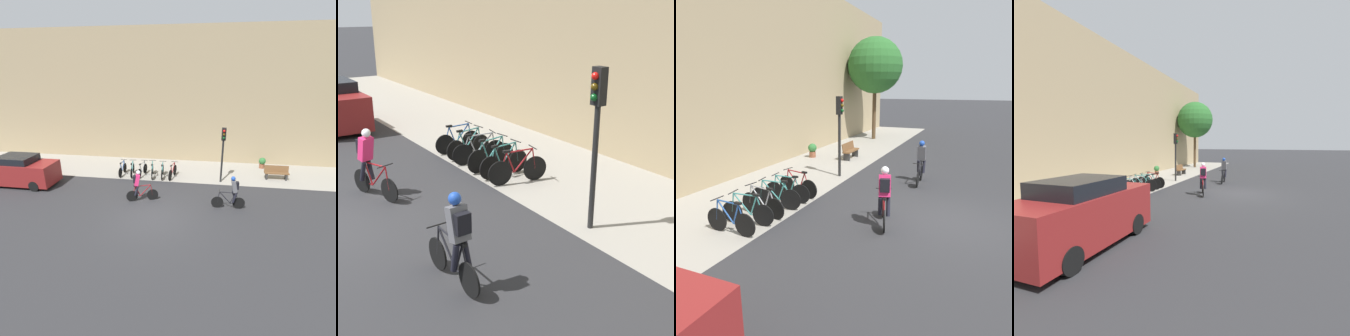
{
  "view_description": "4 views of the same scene",
  "coord_description": "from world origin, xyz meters",
  "views": [
    {
      "loc": [
        2.38,
        -10.7,
        6.53
      ],
      "look_at": [
        0.18,
        3.81,
        1.18
      ],
      "focal_mm": 28.0,
      "sensor_mm": 36.0,
      "label": 1
    },
    {
      "loc": [
        10.03,
        -1.61,
        4.58
      ],
      "look_at": [
        1.16,
        4.29,
        0.87
      ],
      "focal_mm": 50.0,
      "sensor_mm": 36.0,
      "label": 2
    },
    {
      "loc": [
        -9.4,
        -0.73,
        3.83
      ],
      "look_at": [
        0.87,
        3.71,
        1.06
      ],
      "focal_mm": 35.0,
      "sensor_mm": 36.0,
      "label": 3
    },
    {
      "loc": [
        -14.23,
        -2.11,
        2.77
      ],
      "look_at": [
        -0.75,
        2.96,
        1.39
      ],
      "focal_mm": 28.0,
      "sensor_mm": 36.0,
      "label": 4
    }
  ],
  "objects": [
    {
      "name": "kerb_strip",
      "position": [
        0.0,
        6.75,
        0.0
      ],
      "size": [
        44.0,
        4.5,
        0.01
      ],
      "primitive_type": "cube",
      "color": "gray",
      "rests_on": "ground"
    },
    {
      "name": "cyclist_pink",
      "position": [
        -1.08,
        1.66,
        0.95
      ],
      "size": [
        1.64,
        0.66,
        1.75
      ],
      "color": "black",
      "rests_on": "ground"
    },
    {
      "name": "parked_bike_2",
      "position": [
        -1.78,
        5.26,
        0.4
      ],
      "size": [
        0.46,
        1.71,
        0.96
      ],
      "color": "black",
      "rests_on": "ground"
    },
    {
      "name": "traffic_light_pole",
      "position": [
        3.38,
        5.0,
        2.41
      ],
      "size": [
        0.26,
        0.3,
        3.46
      ],
      "color": "black",
      "rests_on": "ground"
    },
    {
      "name": "potted_plant",
      "position": [
        6.43,
        8.05,
        0.44
      ],
      "size": [
        0.48,
        0.48,
        0.78
      ],
      "color": "brown",
      "rests_on": "ground"
    },
    {
      "name": "parked_bike_0",
      "position": [
        -3.15,
        5.26,
        0.39
      ],
      "size": [
        0.46,
        1.62,
        0.96
      ],
      "color": "black",
      "rests_on": "ground"
    },
    {
      "name": "parked_car",
      "position": [
        -8.79,
        2.77,
        0.9
      ],
      "size": [
        4.3,
        1.84,
        1.85
      ],
      "color": "maroon",
      "rests_on": "ground"
    },
    {
      "name": "parked_bike_3",
      "position": [
        -1.1,
        5.26,
        0.41
      ],
      "size": [
        0.46,
        1.72,
        0.98
      ],
      "color": "black",
      "rests_on": "ground"
    },
    {
      "name": "parked_bike_1",
      "position": [
        -2.47,
        5.26,
        0.39
      ],
      "size": [
        0.46,
        1.63,
        0.96
      ],
      "color": "black",
      "rests_on": "ground"
    },
    {
      "name": "building_facade",
      "position": [
        0.0,
        9.3,
        4.82
      ],
      "size": [
        44.0,
        0.6,
        9.63
      ],
      "primitive_type": "cube",
      "color": "#9E8966",
      "rests_on": "ground"
    },
    {
      "name": "parked_bike_5",
      "position": [
        0.27,
        5.26,
        0.41
      ],
      "size": [
        0.47,
        1.71,
        0.98
      ],
      "color": "black",
      "rests_on": "ground"
    },
    {
      "name": "bench",
      "position": [
        6.95,
        5.98,
        0.46
      ],
      "size": [
        1.51,
        0.44,
        0.89
      ],
      "color": "brown",
      "rests_on": "ground"
    },
    {
      "name": "ground",
      "position": [
        0.0,
        0.0,
        0.0
      ],
      "size": [
        200.0,
        200.0,
        0.0
      ],
      "primitive_type": "plane",
      "color": "#2B2B2D"
    },
    {
      "name": "parked_bike_4",
      "position": [
        -0.42,
        5.26,
        0.4
      ],
      "size": [
        0.46,
        1.67,
        0.97
      ],
      "color": "black",
      "rests_on": "ground"
    },
    {
      "name": "cyclist_grey",
      "position": [
        3.8,
        1.56,
        0.95
      ],
      "size": [
        1.7,
        0.46,
        1.75
      ],
      "color": "black",
      "rests_on": "ground"
    }
  ]
}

